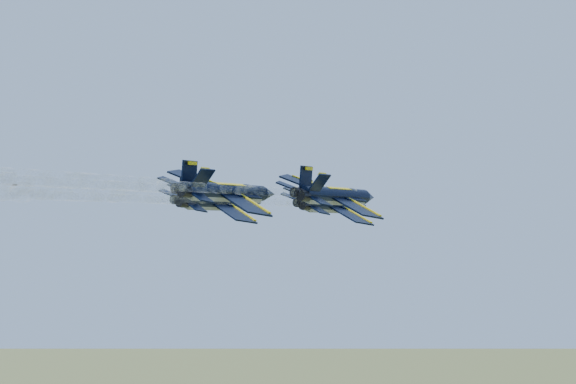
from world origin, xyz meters
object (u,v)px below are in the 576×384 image
Objects in this scene: jet_right at (336,196)px; jet_left at (219,202)px; jet_lead at (333,205)px; jet_slot at (227,192)px.

jet_left is at bearing 177.74° from jet_right.
jet_lead is 16.71m from jet_left.
jet_lead is at bearing 51.44° from jet_left.
jet_slot is at bearing -124.84° from jet_right.
jet_right and jet_slot have the same top height.
jet_right is 1.00× the size of jet_slot.
jet_lead and jet_right have the same top height.
jet_left is 1.00× the size of jet_right.
jet_left and jet_slot have the same top height.
jet_left is 16.38m from jet_slot.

